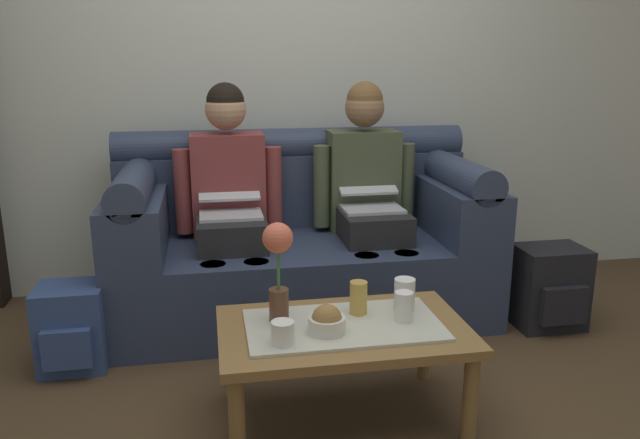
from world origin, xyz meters
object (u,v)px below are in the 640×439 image
(couch, at_px, (300,244))
(person_left, at_px, (229,195))
(backpack_right, at_px, (550,288))
(person_right, at_px, (368,190))
(cup_near_right, at_px, (283,333))
(coffee_table, at_px, (343,338))
(backpack_left, at_px, (72,328))
(cup_far_left, at_px, (358,298))
(cup_near_left, at_px, (404,307))
(flower_vase, at_px, (278,260))
(cup_far_center, at_px, (404,294))
(snack_bowl, at_px, (327,322))

(couch, height_order, person_left, person_left)
(person_left, relative_size, backpack_right, 2.91)
(person_right, distance_m, cup_near_right, 1.36)
(coffee_table, relative_size, backpack_right, 2.20)
(person_left, height_order, backpack_left, person_left)
(couch, relative_size, person_left, 1.58)
(backpack_left, bearing_deg, cup_near_right, -40.82)
(coffee_table, bearing_deg, cup_far_left, 47.56)
(cup_near_right, xyz_separation_m, cup_far_left, (0.32, 0.21, 0.02))
(person_right, height_order, cup_near_left, person_right)
(person_left, bearing_deg, flower_vase, -82.34)
(cup_far_center, distance_m, cup_far_left, 0.18)
(cup_near_left, bearing_deg, cup_far_left, 146.04)
(person_right, relative_size, coffee_table, 1.32)
(person_left, distance_m, cup_near_right, 1.23)
(person_left, relative_size, backpack_left, 3.22)
(cup_near_left, bearing_deg, backpack_left, 154.77)
(cup_far_center, relative_size, cup_far_left, 0.99)
(couch, relative_size, cup_far_center, 15.30)
(coffee_table, height_order, snack_bowl, snack_bowl)
(person_right, bearing_deg, person_left, 180.00)
(person_left, bearing_deg, coffee_table, -71.15)
(coffee_table, relative_size, cup_far_center, 7.32)
(backpack_right, bearing_deg, cup_far_center, -150.30)
(person_left, xyz_separation_m, backpack_right, (1.58, -0.44, -0.45))
(coffee_table, relative_size, cup_near_left, 8.08)
(couch, bearing_deg, backpack_right, -20.03)
(flower_vase, bearing_deg, cup_far_center, 1.68)
(flower_vase, relative_size, cup_far_left, 2.96)
(cup_far_center, bearing_deg, snack_bowl, -156.27)
(snack_bowl, relative_size, cup_near_right, 1.63)
(cup_far_left, height_order, backpack_left, cup_far_left)
(person_right, height_order, cup_far_center, person_right)
(person_left, xyz_separation_m, person_right, (0.73, -0.00, 0.00))
(person_left, bearing_deg, cup_far_left, -65.90)
(backpack_right, bearing_deg, cup_far_left, -154.33)
(snack_bowl, bearing_deg, flower_vase, 139.53)
(person_right, xyz_separation_m, cup_far_center, (-0.10, -0.98, -0.21))
(snack_bowl, bearing_deg, couch, 86.22)
(snack_bowl, bearing_deg, coffee_table, 39.16)
(person_right, xyz_separation_m, cup_far_left, (-0.29, -0.99, -0.21))
(cup_far_left, bearing_deg, couch, 94.41)
(person_right, distance_m, cup_far_left, 1.05)
(couch, relative_size, backpack_right, 4.60)
(flower_vase, height_order, cup_far_center, flower_vase)
(flower_vase, bearing_deg, snack_bowl, -40.47)
(cup_near_left, distance_m, backpack_left, 1.47)
(person_left, xyz_separation_m, cup_near_left, (0.59, -1.09, -0.21))
(cup_near_left, bearing_deg, person_left, 118.51)
(cup_near_left, bearing_deg, snack_bowl, -171.64)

